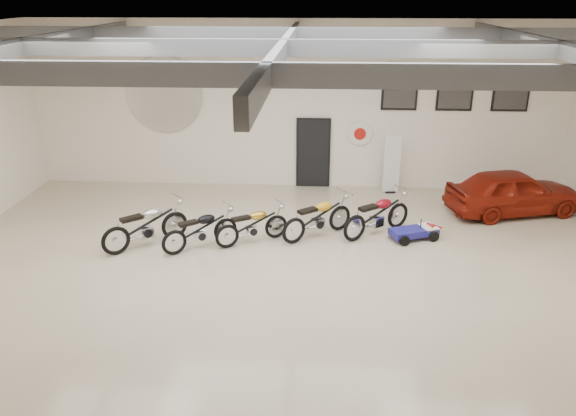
# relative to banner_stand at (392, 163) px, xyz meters

# --- Properties ---
(floor) EXTENTS (16.00, 12.00, 0.01)m
(floor) POSITION_rel_banner_stand_xyz_m (-2.86, -5.50, -0.91)
(floor) COLOR beige
(floor) RESTS_ON ground
(ceiling) EXTENTS (16.00, 12.00, 0.01)m
(ceiling) POSITION_rel_banner_stand_xyz_m (-2.86, -5.50, 4.09)
(ceiling) COLOR slate
(ceiling) RESTS_ON back_wall
(back_wall) EXTENTS (16.00, 0.02, 5.00)m
(back_wall) POSITION_rel_banner_stand_xyz_m (-2.86, 0.50, 1.59)
(back_wall) COLOR white
(back_wall) RESTS_ON floor
(ceiling_beams) EXTENTS (15.80, 11.80, 0.32)m
(ceiling_beams) POSITION_rel_banner_stand_xyz_m (-2.86, -5.50, 3.84)
(ceiling_beams) COLOR slate
(ceiling_beams) RESTS_ON ceiling
(door) EXTENTS (0.92, 0.08, 2.10)m
(door) POSITION_rel_banner_stand_xyz_m (-2.36, 0.45, 0.14)
(door) COLOR black
(door) RESTS_ON back_wall
(logo_plaque) EXTENTS (2.30, 0.06, 1.16)m
(logo_plaque) POSITION_rel_banner_stand_xyz_m (-6.86, 0.45, 1.89)
(logo_plaque) COLOR silver
(logo_plaque) RESTS_ON back_wall
(poster_left) EXTENTS (1.05, 0.08, 1.35)m
(poster_left) POSITION_rel_banner_stand_xyz_m (0.14, 0.46, 2.19)
(poster_left) COLOR black
(poster_left) RESTS_ON back_wall
(poster_mid) EXTENTS (1.05, 0.08, 1.35)m
(poster_mid) POSITION_rel_banner_stand_xyz_m (1.74, 0.46, 2.19)
(poster_mid) COLOR black
(poster_mid) RESTS_ON back_wall
(poster_right) EXTENTS (1.05, 0.08, 1.35)m
(poster_right) POSITION_rel_banner_stand_xyz_m (3.34, 0.46, 2.19)
(poster_right) COLOR black
(poster_right) RESTS_ON back_wall
(oil_sign) EXTENTS (0.72, 0.10, 0.72)m
(oil_sign) POSITION_rel_banner_stand_xyz_m (-0.96, 0.45, 0.79)
(oil_sign) COLOR white
(oil_sign) RESTS_ON back_wall
(banner_stand) EXTENTS (0.52, 0.26, 1.83)m
(banner_stand) POSITION_rel_banner_stand_xyz_m (0.00, 0.00, 0.00)
(banner_stand) COLOR white
(banner_stand) RESTS_ON floor
(motorcycle_silver) EXTENTS (2.05, 1.91, 1.11)m
(motorcycle_silver) POSITION_rel_banner_stand_xyz_m (-6.26, -4.19, -0.36)
(motorcycle_silver) COLOR silver
(motorcycle_silver) RESTS_ON floor
(motorcycle_black) EXTENTS (1.87, 1.59, 0.98)m
(motorcycle_black) POSITION_rel_banner_stand_xyz_m (-4.94, -4.22, -0.42)
(motorcycle_black) COLOR silver
(motorcycle_black) RESTS_ON floor
(motorcycle_gold) EXTENTS (1.88, 1.43, 0.96)m
(motorcycle_gold) POSITION_rel_banner_stand_xyz_m (-3.76, -3.85, -0.43)
(motorcycle_gold) COLOR silver
(motorcycle_gold) RESTS_ON floor
(motorcycle_yellow) EXTENTS (2.00, 1.75, 1.06)m
(motorcycle_yellow) POSITION_rel_banner_stand_xyz_m (-2.18, -3.40, -0.38)
(motorcycle_yellow) COLOR silver
(motorcycle_yellow) RESTS_ON floor
(motorcycle_red) EXTENTS (2.05, 1.79, 1.08)m
(motorcycle_red) POSITION_rel_banner_stand_xyz_m (-0.70, -3.16, -0.37)
(motorcycle_red) COLOR silver
(motorcycle_red) RESTS_ON floor
(go_kart) EXTENTS (1.57, 1.12, 0.52)m
(go_kart) POSITION_rel_banner_stand_xyz_m (0.31, -3.37, -0.65)
(go_kart) COLOR navy
(go_kart) RESTS_ON floor
(vintage_car) EXTENTS (2.36, 3.90, 1.24)m
(vintage_car) POSITION_rel_banner_stand_xyz_m (3.14, -1.50, -0.29)
(vintage_car) COLOR maroon
(vintage_car) RESTS_ON floor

